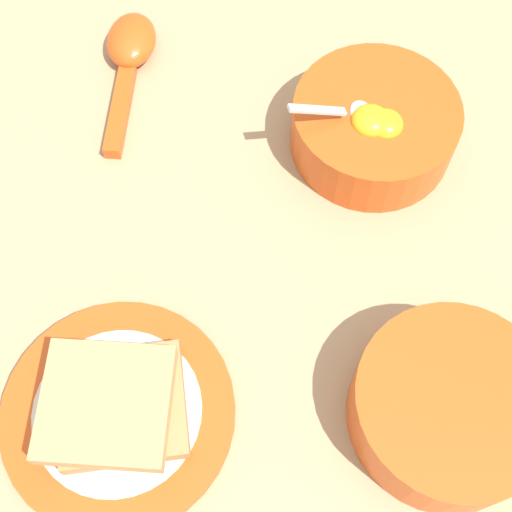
# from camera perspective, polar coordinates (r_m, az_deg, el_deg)

# --- Properties ---
(ground_plane) EXTENTS (3.00, 3.00, 0.00)m
(ground_plane) POSITION_cam_1_polar(r_m,az_deg,el_deg) (0.63, -0.13, 5.62)
(ground_plane) COLOR tan
(egg_bowl) EXTENTS (0.14, 0.15, 0.08)m
(egg_bowl) POSITION_cam_1_polar(r_m,az_deg,el_deg) (0.64, 9.44, 10.29)
(egg_bowl) COLOR #DB5119
(egg_bowl) RESTS_ON ground_plane
(toast_plate) EXTENTS (0.18, 0.18, 0.01)m
(toast_plate) POSITION_cam_1_polar(r_m,az_deg,el_deg) (0.55, -10.95, -12.19)
(toast_plate) COLOR #DB5119
(toast_plate) RESTS_ON ground_plane
(toast_sandwich) EXTENTS (0.11, 0.12, 0.03)m
(toast_sandwich) POSITION_cam_1_polar(r_m,az_deg,el_deg) (0.53, -11.26, -11.61)
(toast_sandwich) COLOR tan
(toast_sandwich) RESTS_ON toast_plate
(soup_spoon) EXTENTS (0.16, 0.08, 0.03)m
(soup_spoon) POSITION_cam_1_polar(r_m,az_deg,el_deg) (0.71, -10.09, 15.73)
(soup_spoon) COLOR #DB5119
(soup_spoon) RESTS_ON ground_plane
(congee_bowl) EXTENTS (0.14, 0.14, 0.06)m
(congee_bowl) POSITION_cam_1_polar(r_m,az_deg,el_deg) (0.54, 15.21, -11.53)
(congee_bowl) COLOR #DB5119
(congee_bowl) RESTS_ON ground_plane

